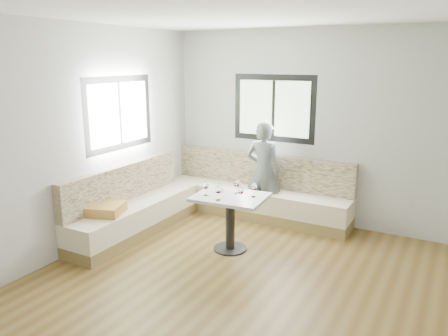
# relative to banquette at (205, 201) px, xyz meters

# --- Properties ---
(room) EXTENTS (5.01, 5.01, 2.81)m
(room) POSITION_rel_banquette_xyz_m (1.51, -1.54, 1.08)
(room) COLOR brown
(room) RESTS_ON ground
(banquette) EXTENTS (2.92, 2.80, 0.95)m
(banquette) POSITION_rel_banquette_xyz_m (0.00, 0.00, 0.00)
(banquette) COLOR olive
(banquette) RESTS_ON ground
(table) EXTENTS (0.92, 0.75, 0.72)m
(table) POSITION_rel_banquette_xyz_m (0.77, -0.64, 0.21)
(table) COLOR black
(table) RESTS_ON ground
(person) EXTENTS (0.56, 0.37, 1.50)m
(person) POSITION_rel_banquette_xyz_m (0.70, 0.54, 0.42)
(person) COLOR #565D5D
(person) RESTS_ON ground
(olive_ramekin) EXTENTS (0.10, 0.10, 0.04)m
(olive_ramekin) POSITION_rel_banquette_xyz_m (0.57, -0.55, 0.41)
(olive_ramekin) COLOR white
(olive_ramekin) RESTS_ON table
(wine_glass_a) EXTENTS (0.08, 0.08, 0.18)m
(wine_glass_a) POSITION_rel_banquette_xyz_m (0.51, -0.79, 0.51)
(wine_glass_a) COLOR white
(wine_glass_a) RESTS_ON table
(wine_glass_b) EXTENTS (0.08, 0.08, 0.18)m
(wine_glass_b) POSITION_rel_banquette_xyz_m (0.73, -0.87, 0.51)
(wine_glass_b) COLOR white
(wine_glass_b) RESTS_ON table
(wine_glass_c) EXTENTS (0.08, 0.08, 0.18)m
(wine_glass_c) POSITION_rel_banquette_xyz_m (0.98, -0.76, 0.51)
(wine_glass_c) COLOR white
(wine_glass_c) RESTS_ON table
(wine_glass_d) EXTENTS (0.08, 0.08, 0.18)m
(wine_glass_d) POSITION_rel_banquette_xyz_m (0.80, -0.52, 0.51)
(wine_glass_d) COLOR white
(wine_glass_d) RESTS_ON table
(wine_glass_e) EXTENTS (0.08, 0.08, 0.18)m
(wine_glass_e) POSITION_rel_banquette_xyz_m (1.05, -0.55, 0.51)
(wine_glass_e) COLOR white
(wine_glass_e) RESTS_ON table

